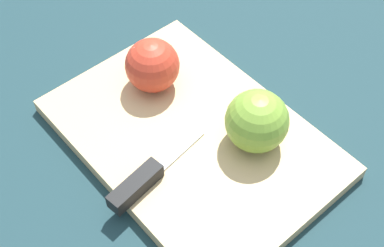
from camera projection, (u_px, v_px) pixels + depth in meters
The scene contains 6 objects.
ground_plane at pixel (192, 142), 0.71m from camera, with size 4.00×4.00×0.00m, color #193338.
cutting_board at pixel (192, 138), 0.70m from camera, with size 0.38×0.28×0.02m.
apple_half_left at pixel (152, 65), 0.72m from camera, with size 0.07×0.07×0.07m.
apple_half_right at pixel (257, 121), 0.65m from camera, with size 0.08×0.08×0.08m.
knife at pixel (139, 183), 0.63m from camera, with size 0.05×0.16×0.02m.
apple_slice at pixel (262, 122), 0.70m from camera, with size 0.05×0.05×0.01m.
Camera 1 is at (0.34, -0.25, 0.57)m, focal length 50.00 mm.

